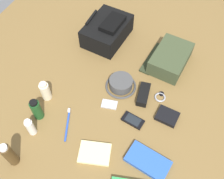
# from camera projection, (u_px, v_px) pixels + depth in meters

# --- Properties ---
(ground_plane) EXTENTS (2.64, 2.02, 0.02)m
(ground_plane) POSITION_uv_depth(u_px,v_px,m) (112.00, 95.00, 1.42)
(ground_plane) COLOR brown
(ground_plane) RESTS_ON ground
(backpack) EXTENTS (0.33, 0.25, 0.16)m
(backpack) POSITION_uv_depth(u_px,v_px,m) (107.00, 31.00, 1.60)
(backpack) COLOR black
(backpack) RESTS_ON ground_plane
(toiletry_pouch) EXTENTS (0.29, 0.25, 0.10)m
(toiletry_pouch) POSITION_uv_depth(u_px,v_px,m) (170.00, 58.00, 1.49)
(toiletry_pouch) COLOR #384228
(toiletry_pouch) RESTS_ON ground_plane
(bucket_hat) EXTENTS (0.18, 0.18, 0.06)m
(bucket_hat) POSITION_uv_depth(u_px,v_px,m) (121.00, 84.00, 1.41)
(bucket_hat) COLOR #434343
(bucket_hat) RESTS_ON ground_plane
(cologne_bottle) EXTENTS (0.05, 0.05, 0.17)m
(cologne_bottle) POSITION_uv_depth(u_px,v_px,m) (9.00, 155.00, 1.12)
(cologne_bottle) COLOR #473319
(cologne_bottle) RESTS_ON ground_plane
(toothpaste_tube) EXTENTS (0.04, 0.04, 0.12)m
(toothpaste_tube) POSITION_uv_depth(u_px,v_px,m) (30.00, 127.00, 1.23)
(toothpaste_tube) COLOR white
(toothpaste_tube) RESTS_ON ground_plane
(shampoo_bottle) EXTENTS (0.05, 0.05, 0.14)m
(shampoo_bottle) POSITION_uv_depth(u_px,v_px,m) (37.00, 109.00, 1.28)
(shampoo_bottle) COLOR #19471E
(shampoo_bottle) RESTS_ON ground_plane
(lotion_bottle) EXTENTS (0.05, 0.05, 0.12)m
(lotion_bottle) POSITION_uv_depth(u_px,v_px,m) (45.00, 91.00, 1.35)
(lotion_bottle) COLOR beige
(lotion_bottle) RESTS_ON ground_plane
(travel_guidebook) EXTENTS (0.14, 0.22, 0.03)m
(travel_guidebook) POSITION_uv_depth(u_px,v_px,m) (148.00, 161.00, 1.18)
(travel_guidebook) COLOR blue
(travel_guidebook) RESTS_ON ground_plane
(cell_phone) EXTENTS (0.08, 0.12, 0.01)m
(cell_phone) POSITION_uv_depth(u_px,v_px,m) (133.00, 120.00, 1.31)
(cell_phone) COLOR black
(cell_phone) RESTS_ON ground_plane
(media_player) EXTENTS (0.07, 0.09, 0.01)m
(media_player) POSITION_uv_depth(u_px,v_px,m) (109.00, 104.00, 1.36)
(media_player) COLOR #B7B7BC
(media_player) RESTS_ON ground_plane
(wristwatch) EXTENTS (0.07, 0.06, 0.01)m
(wristwatch) POSITION_uv_depth(u_px,v_px,m) (160.00, 97.00, 1.39)
(wristwatch) COLOR #99999E
(wristwatch) RESTS_ON ground_plane
(toothbrush) EXTENTS (0.17, 0.08, 0.02)m
(toothbrush) POSITION_uv_depth(u_px,v_px,m) (68.00, 122.00, 1.30)
(toothbrush) COLOR blue
(toothbrush) RESTS_ON ground_plane
(wallet) EXTENTS (0.10, 0.12, 0.02)m
(wallet) POSITION_uv_depth(u_px,v_px,m) (167.00, 116.00, 1.31)
(wallet) COLOR black
(wallet) RESTS_ON ground_plane
(notepad) EXTENTS (0.15, 0.17, 0.02)m
(notepad) POSITION_uv_depth(u_px,v_px,m) (95.00, 153.00, 1.20)
(notepad) COLOR beige
(notepad) RESTS_ON ground_plane
(sunglasses_case) EXTENTS (0.15, 0.08, 0.04)m
(sunglasses_case) POSITION_uv_depth(u_px,v_px,m) (143.00, 94.00, 1.38)
(sunglasses_case) COLOR black
(sunglasses_case) RESTS_ON ground_plane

